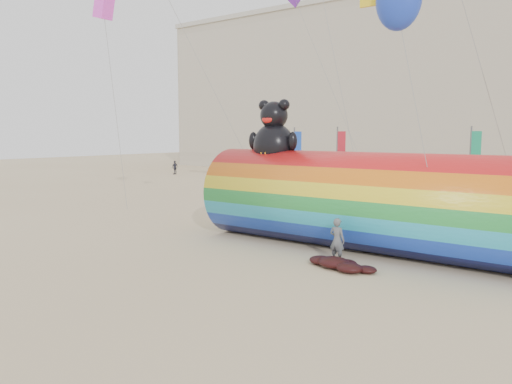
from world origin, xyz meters
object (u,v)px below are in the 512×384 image
Objects in this scene: kite_handler at (337,240)px; fabric_bundle at (339,264)px; windsock_assembly at (361,199)px; hotel_building at (391,88)px.

kite_handler is 0.64× the size of fabric_bundle.
kite_handler is (0.23, -2.42, -1.28)m from windsock_assembly.
kite_handler is at bearing -70.00° from hotel_building.
hotel_building is 4.36× the size of windsock_assembly.
windsock_assembly reaches higher than fabric_bundle.
windsock_assembly reaches higher than kite_handler.
hotel_building is 48.02m from kite_handler.
fabric_bundle is (16.60, -44.97, -10.14)m from hotel_building.
hotel_building reaches higher than fabric_bundle.
kite_handler is 1.11m from fabric_bundle.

